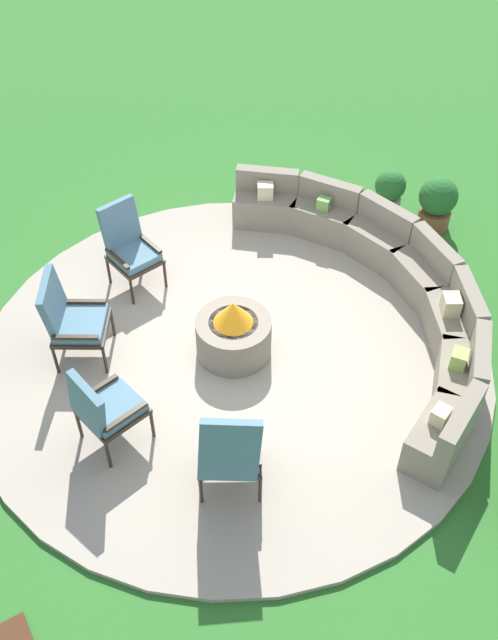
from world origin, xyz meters
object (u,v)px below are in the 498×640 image
Objects in this scene: curved_stone_bench at (386,285)px; lounge_chair_back_left at (104,408)px; potted_plant_2 at (389,193)px; fire_pit at (234,333)px; lounge_chair_back_right at (230,450)px; lounge_chair_front_right at (71,318)px; potted_plant_3 at (437,202)px; lounge_chair_front_left at (129,245)px.

curved_stone_bench is 4.78× the size of lounge_chair_back_left.
fire_pit is at bearing -69.29° from potted_plant_2.
fire_pit is at bearing 89.04° from lounge_chair_back_right.
lounge_chair_front_right is (-0.87, -1.52, 0.27)m from fire_pit.
curved_stone_bench is 3.66m from lounge_chair_front_right.
potted_plant_2 is at bearing 125.25° from lounge_chair_front_right.
potted_plant_2 is at bearing 63.68° from lounge_chair_back_right.
fire_pit is 1.79m from lounge_chair_back_right.
lounge_chair_back_right is at bearing -31.00° from fire_pit.
lounge_chair_front_right is 0.97× the size of lounge_chair_back_right.
lounge_chair_back_right is (1.07, 0.78, 0.04)m from lounge_chair_back_left.
curved_stone_bench is 3.13m from lounge_chair_back_right.
lounge_chair_front_right is 1.49× the size of potted_plant_3.
fire_pit is 3.38m from potted_plant_2.
lounge_chair_front_right reaches higher than lounge_chair_front_left.
lounge_chair_back_right is 1.53× the size of potted_plant_3.
lounge_chair_front_right is at bearing -108.09° from curved_stone_bench.
curved_stone_bench is at bearing 80.41° from lounge_chair_back_left.
curved_stone_bench reaches higher than potted_plant_2.
lounge_chair_front_right reaches higher than potted_plant_2.
lounge_chair_front_left is at bearing 159.14° from lounge_chair_front_right.
curved_stone_bench is at bearing -59.92° from potted_plant_3.
fire_pit is at bearing -79.20° from potted_plant_3.
lounge_chair_front_right is (-1.13, -3.47, 0.26)m from curved_stone_bench.
fire_pit is 1.78m from lounge_chair_front_right.
lounge_chair_front_right is at bearing -92.16° from potted_plant_3.
lounge_chair_front_left is 1.07× the size of lounge_chair_back_left.
fire_pit is at bearing -97.61° from curved_stone_bench.
lounge_chair_back_right reaches higher than lounge_chair_front_right.
curved_stone_bench is at bearing -39.87° from potted_plant_2.
lounge_chair_back_right reaches higher than potted_plant_3.
curved_stone_bench is 6.78× the size of potted_plant_2.
lounge_chair_front_left is at bearing -97.77° from potted_plant_2.
curved_stone_bench is at bearing 53.73° from lounge_chair_back_right.
lounge_chair_back_right is 4.89m from potted_plant_2.
fire_pit reaches higher than potted_plant_3.
lounge_chair_front_left is at bearing 137.79° from lounge_chair_back_left.
lounge_chair_front_left reaches higher than fire_pit.
lounge_chair_back_right is at bearing 23.79° from lounge_chair_back_left.
lounge_chair_back_right is (3.20, -0.44, 0.01)m from lounge_chair_front_left.
lounge_chair_back_right is at bearing -66.32° from curved_stone_bench.
lounge_chair_front_left is 4.17m from potted_plant_3.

